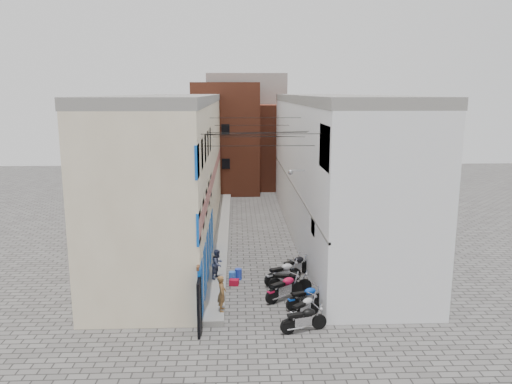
{
  "coord_description": "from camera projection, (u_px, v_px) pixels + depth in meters",
  "views": [
    {
      "loc": [
        -1.03,
        -18.42,
        9.19
      ],
      "look_at": [
        0.16,
        12.31,
        3.0
      ],
      "focal_mm": 35.0,
      "sensor_mm": 36.0,
      "label": 1
    }
  ],
  "objects": [
    {
      "name": "plinth",
      "position": [
        222.0,
        233.0,
        32.53
      ],
      "size": [
        0.9,
        26.0,
        0.25
      ],
      "primitive_type": "cube",
      "color": "gray",
      "rests_on": "ground"
    },
    {
      "name": "far_shopfront",
      "position": [
        249.0,
        183.0,
        44.35
      ],
      "size": [
        2.0,
        0.3,
        2.4
      ],
      "primitive_type": "cube",
      "color": "black",
      "rests_on": "ground"
    },
    {
      "name": "building_left",
      "position": [
        175.0,
        167.0,
        31.51
      ],
      "size": [
        5.1,
        27.0,
        9.0
      ],
      "color": "beige",
      "rests_on": "ground"
    },
    {
      "name": "motorcycle_e",
      "position": [
        290.0,
        280.0,
        23.26
      ],
      "size": [
        2.08,
        0.85,
        1.17
      ],
      "primitive_type": null,
      "rotation": [
        0.0,
        0.0,
        -1.68
      ],
      "color": "black",
      "rests_on": "ground"
    },
    {
      "name": "person_b",
      "position": [
        218.0,
        264.0,
        24.27
      ],
      "size": [
        0.83,
        0.88,
        1.44
      ],
      "primitive_type": "imported",
      "rotation": [
        0.0,
        0.0,
        1.02
      ],
      "color": "#383D55",
      "rests_on": "plinth"
    },
    {
      "name": "water_jug_near",
      "position": [
        232.0,
        277.0,
        24.48
      ],
      "size": [
        0.45,
        0.45,
        0.53
      ],
      "primitive_type": "cylinder",
      "rotation": [
        0.0,
        0.0,
        -0.43
      ],
      "color": "blue",
      "rests_on": "ground"
    },
    {
      "name": "red_crate",
      "position": [
        234.0,
        282.0,
        24.13
      ],
      "size": [
        0.49,
        0.39,
        0.28
      ],
      "primitive_type": "cube",
      "rotation": [
        0.0,
        0.0,
        -0.14
      ],
      "color": "#A60B23",
      "rests_on": "ground"
    },
    {
      "name": "motorcycle_b",
      "position": [
        305.0,
        307.0,
        20.48
      ],
      "size": [
        1.73,
        1.6,
        1.04
      ],
      "primitive_type": null,
      "rotation": [
        0.0,
        0.0,
        -0.86
      ],
      "color": "#BBBBC0",
      "rests_on": "ground"
    },
    {
      "name": "motorcycle_c",
      "position": [
        306.0,
        296.0,
        21.48
      ],
      "size": [
        1.97,
        1.24,
        1.09
      ],
      "primitive_type": null,
      "rotation": [
        0.0,
        0.0,
        -1.2
      ],
      "color": "#0B3EB3",
      "rests_on": "ground"
    },
    {
      "name": "building_far_brick_right",
      "position": [
        278.0,
        146.0,
        48.61
      ],
      "size": [
        5.0,
        6.0,
        8.0
      ],
      "primitive_type": "cube",
      "color": "brown",
      "rests_on": "ground"
    },
    {
      "name": "ground",
      "position": [
        264.0,
        326.0,
        19.9
      ],
      "size": [
        90.0,
        90.0,
        0.0
      ],
      "primitive_type": "plane",
      "color": "#575451",
      "rests_on": "ground"
    },
    {
      "name": "building_far_concrete",
      "position": [
        246.0,
        128.0,
        52.12
      ],
      "size": [
        8.0,
        5.0,
        11.0
      ],
      "primitive_type": "cube",
      "color": "gray",
      "rests_on": "ground"
    },
    {
      "name": "person_a",
      "position": [
        222.0,
        293.0,
        20.62
      ],
      "size": [
        0.38,
        0.57,
        1.52
      ],
      "primitive_type": "imported",
      "rotation": [
        0.0,
        0.0,
        1.54
      ],
      "color": "brown",
      "rests_on": "plinth"
    },
    {
      "name": "motorcycle_f",
      "position": [
        283.0,
        272.0,
        24.23
      ],
      "size": [
        2.14,
        1.58,
        1.2
      ],
      "primitive_type": null,
      "rotation": [
        0.0,
        0.0,
        -1.06
      ],
      "color": "#AFAFB4",
      "rests_on": "ground"
    },
    {
      "name": "motorcycle_a",
      "position": [
        304.0,
        318.0,
        19.38
      ],
      "size": [
        2.02,
        1.11,
        1.12
      ],
      "primitive_type": null,
      "rotation": [
        0.0,
        0.0,
        -1.3
      ],
      "color": "black",
      "rests_on": "ground"
    },
    {
      "name": "water_jug_far",
      "position": [
        238.0,
        274.0,
        24.86
      ],
      "size": [
        0.44,
        0.44,
        0.54
      ],
      "primitive_type": "cylinder",
      "rotation": [
        0.0,
        0.0,
        -0.35
      ],
      "color": "#243DB4",
      "rests_on": "ground"
    },
    {
      "name": "overhead_wires",
      "position": [
        256.0,
        132.0,
        25.98
      ],
      "size": [
        5.8,
        13.02,
        1.32
      ],
      "color": "black",
      "rests_on": "ground"
    },
    {
      "name": "building_right",
      "position": [
        331.0,
        166.0,
        31.93
      ],
      "size": [
        5.94,
        26.0,
        9.0
      ],
      "color": "white",
      "rests_on": "ground"
    },
    {
      "name": "motorcycle_d",
      "position": [
        284.0,
        287.0,
        22.35
      ],
      "size": [
        2.1,
        1.78,
        1.22
      ],
      "primitive_type": null,
      "rotation": [
        0.0,
        0.0,
        -0.94
      ],
      "color": "#AA0C31",
      "rests_on": "ground"
    },
    {
      "name": "motorcycle_g",
      "position": [
        296.0,
        265.0,
        25.22
      ],
      "size": [
        2.06,
        1.75,
        1.2
      ],
      "primitive_type": null,
      "rotation": [
        0.0,
        0.0,
        -0.94
      ],
      "color": "black",
      "rests_on": "ground"
    },
    {
      "name": "building_far_brick_left",
      "position": [
        226.0,
        138.0,
        46.27
      ],
      "size": [
        6.0,
        6.0,
        10.0
      ],
      "primitive_type": "cube",
      "color": "brown",
      "rests_on": "ground"
    }
  ]
}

